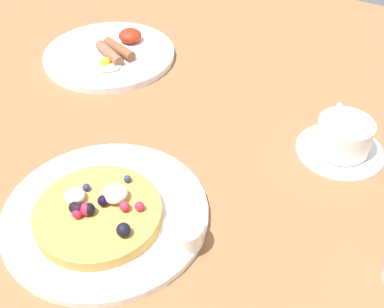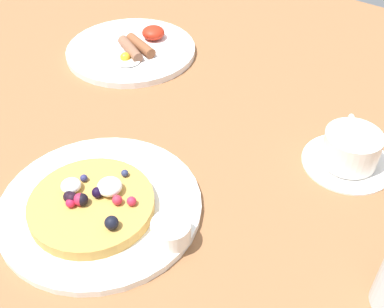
% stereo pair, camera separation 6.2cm
% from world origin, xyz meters
% --- Properties ---
extents(ground_plane, '(1.63, 1.45, 0.03)m').
position_xyz_m(ground_plane, '(0.00, 0.00, -0.01)').
color(ground_plane, '#8E5D39').
extents(pancake_plate, '(0.28, 0.28, 0.01)m').
position_xyz_m(pancake_plate, '(-0.03, -0.13, 0.01)').
color(pancake_plate, white).
rests_on(pancake_plate, ground_plane).
extents(pancake_with_berries, '(0.17, 0.17, 0.04)m').
position_xyz_m(pancake_with_berries, '(-0.03, -0.15, 0.02)').
color(pancake_with_berries, gold).
rests_on(pancake_with_berries, pancake_plate).
extents(syrup_ramekin, '(0.05, 0.05, 0.03)m').
position_xyz_m(syrup_ramekin, '(0.08, -0.12, 0.03)').
color(syrup_ramekin, white).
rests_on(syrup_ramekin, pancake_plate).
extents(breakfast_plate, '(0.26, 0.26, 0.01)m').
position_xyz_m(breakfast_plate, '(-0.28, 0.21, 0.01)').
color(breakfast_plate, white).
rests_on(breakfast_plate, ground_plane).
extents(fried_breakfast, '(0.09, 0.15, 0.03)m').
position_xyz_m(fried_breakfast, '(-0.27, 0.22, 0.02)').
color(fried_breakfast, brown).
rests_on(fried_breakfast, breakfast_plate).
extents(coffee_saucer, '(0.14, 0.14, 0.01)m').
position_xyz_m(coffee_saucer, '(0.20, 0.16, 0.00)').
color(coffee_saucer, white).
rests_on(coffee_saucer, ground_plane).
extents(coffee_cup, '(0.08, 0.11, 0.05)m').
position_xyz_m(coffee_cup, '(0.20, 0.16, 0.03)').
color(coffee_cup, white).
rests_on(coffee_cup, coffee_saucer).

